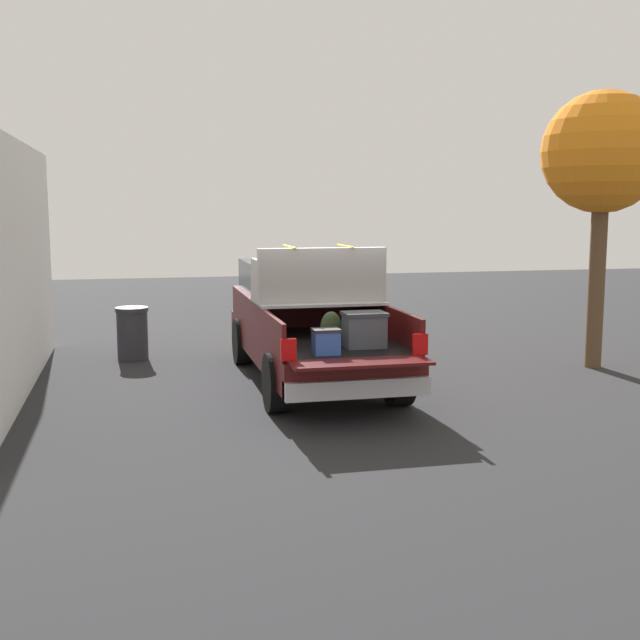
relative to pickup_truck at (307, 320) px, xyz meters
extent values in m
plane|color=#262628|center=(-0.37, 0.00, -0.97)|extent=(40.00, 40.00, 0.00)
cube|color=#470F0F|center=(-0.37, 0.00, -0.34)|extent=(5.50, 1.92, 0.46)
cube|color=black|center=(-1.57, 0.00, -0.10)|extent=(2.80, 1.80, 0.04)
cube|color=#470F0F|center=(-1.57, 0.93, 0.13)|extent=(2.80, 0.06, 0.50)
cube|color=#470F0F|center=(-1.57, -0.93, 0.13)|extent=(2.80, 0.06, 0.50)
cube|color=#470F0F|center=(-0.20, 0.00, 0.13)|extent=(0.06, 1.80, 0.50)
cube|color=#470F0F|center=(-3.25, 0.00, -0.10)|extent=(0.55, 1.80, 0.04)
cube|color=#B2B2B7|center=(-0.80, 0.00, 0.40)|extent=(1.25, 1.92, 0.04)
cube|color=#470F0F|center=(0.98, 0.00, 0.13)|extent=(2.30, 1.92, 0.50)
cube|color=#2D3842|center=(0.88, 0.00, 0.65)|extent=(1.94, 1.76, 0.53)
cube|color=#470F0F|center=(2.33, 0.00, 0.07)|extent=(0.40, 1.82, 0.38)
cube|color=#B2B2B7|center=(-3.09, 0.00, -0.45)|extent=(0.24, 1.92, 0.24)
cube|color=red|center=(-2.99, 0.88, 0.06)|extent=(0.06, 0.20, 0.28)
cube|color=red|center=(-2.99, -0.88, 0.06)|extent=(0.06, 0.20, 0.28)
cylinder|color=black|center=(1.38, 0.88, -0.55)|extent=(0.83, 0.30, 0.83)
cylinder|color=black|center=(1.38, -0.88, -0.55)|extent=(0.83, 0.30, 0.83)
cylinder|color=black|center=(-2.12, 0.88, -0.55)|extent=(0.83, 0.30, 0.83)
cylinder|color=black|center=(-2.12, -0.88, -0.55)|extent=(0.83, 0.30, 0.83)
cube|color=#474C56|center=(-2.27, -0.32, 0.14)|extent=(0.40, 0.55, 0.44)
cube|color=#31353C|center=(-2.27, -0.32, 0.39)|extent=(0.44, 0.59, 0.05)
ellipsoid|color=#384728|center=(-1.96, 0.07, 0.16)|extent=(0.20, 0.31, 0.47)
ellipsoid|color=#384728|center=(-2.07, 0.07, 0.09)|extent=(0.09, 0.22, 0.21)
cube|color=#3359B2|center=(-2.67, 0.32, 0.07)|extent=(0.26, 0.34, 0.30)
cube|color=#262628|center=(-2.67, 0.32, 0.24)|extent=(0.28, 0.36, 0.04)
cube|color=#9E9993|center=(-0.80, 0.00, 0.63)|extent=(0.83, 1.95, 0.42)
cube|color=#9E9993|center=(-1.13, 0.00, 1.04)|extent=(0.16, 1.95, 0.40)
cube|color=#9E9993|center=(-0.75, 0.88, 0.95)|extent=(0.59, 0.20, 0.22)
cube|color=#9E9993|center=(-0.75, -0.87, 0.95)|extent=(0.59, 0.20, 0.22)
cube|color=yellow|center=(-0.80, 0.44, 1.25)|extent=(0.93, 0.03, 0.02)
cube|color=yellow|center=(-0.80, -0.44, 1.25)|extent=(0.93, 0.03, 0.02)
cube|color=white|center=(-0.11, 4.54, 0.94)|extent=(8.13, 0.36, 3.81)
cylinder|color=brown|center=(-0.29, -5.13, 0.59)|extent=(0.28, 0.28, 3.12)
sphere|color=orange|center=(-0.29, -5.13, 2.78)|extent=(2.09, 2.09, 2.09)
cylinder|color=#2D2D33|center=(2.25, 2.82, -0.52)|extent=(0.56, 0.56, 0.90)
cylinder|color=#2D2D33|center=(2.25, 2.82, -0.03)|extent=(0.60, 0.60, 0.08)
camera|label=1|loc=(-12.75, 2.74, 1.86)|focal=44.87mm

